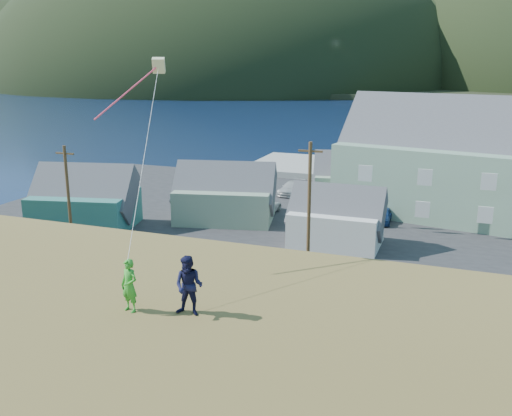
{
  "coord_description": "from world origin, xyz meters",
  "views": [
    {
      "loc": [
        8.01,
        -33.36,
        14.67
      ],
      "look_at": [
        0.31,
        -12.57,
        8.8
      ],
      "focal_mm": 40.0,
      "sensor_mm": 36.0,
      "label": 1
    }
  ],
  "objects": [
    {
      "name": "far_shore",
      "position": [
        0.0,
        330.0,
        1.0
      ],
      "size": [
        900.0,
        320.0,
        2.0
      ],
      "primitive_type": "cube",
      "color": "black",
      "rests_on": "ground"
    },
    {
      "name": "kite_rig",
      "position": [
        -3.01,
        -14.47,
        14.17
      ],
      "size": [
        1.55,
        3.04,
        8.02
      ],
      "color": "beige",
      "rests_on": "ground"
    },
    {
      "name": "waterfront_lot",
      "position": [
        0.0,
        17.0,
        0.06
      ],
      "size": [
        72.0,
        36.0,
        0.12
      ],
      "primitive_type": "cube",
      "color": "#28282B",
      "rests_on": "ground"
    },
    {
      "name": "shed_teal",
      "position": [
        -22.89,
        6.8,
        2.58
      ],
      "size": [
        9.87,
        7.87,
        6.92
      ],
      "rotation": [
        0.0,
        0.0,
        0.22
      ],
      "color": "#317272",
      "rests_on": "waterfront_lot"
    },
    {
      "name": "shed_white",
      "position": [
        -1.12,
        9.72,
        2.29
      ],
      "size": [
        7.48,
        5.01,
        5.94
      ],
      "rotation": [
        0.0,
        0.0,
        0.01
      ],
      "color": "silver",
      "rests_on": "waterfront_lot"
    },
    {
      "name": "shed_palegreen_near",
      "position": [
        -12.23,
        13.1,
        2.5
      ],
      "size": [
        10.12,
        7.49,
        6.62
      ],
      "rotation": [
        0.0,
        0.0,
        0.22
      ],
      "color": "gray",
      "rests_on": "waterfront_lot"
    },
    {
      "name": "utility_poles",
      "position": [
        -0.93,
        1.5,
        4.64
      ],
      "size": [
        36.58,
        0.24,
        9.44
      ],
      "color": "#47331E",
      "rests_on": "waterfront_lot"
    },
    {
      "name": "kite_flyer_navy",
      "position": [
        0.68,
        -19.31,
        8.12
      ],
      "size": [
        0.94,
        0.76,
        1.84
      ],
      "primitive_type": "imported",
      "rotation": [
        0.0,
        0.0,
        0.07
      ],
      "color": "#131436",
      "rests_on": "hillside"
    },
    {
      "name": "grass_strip",
      "position": [
        0.0,
        -2.0,
        0.05
      ],
      "size": [
        110.0,
        8.0,
        0.1
      ],
      "primitive_type": "cube",
      "color": "#4C3D19",
      "rests_on": "ground"
    },
    {
      "name": "shed_palegreen_far",
      "position": [
        -1.89,
        24.53,
        2.48
      ],
      "size": [
        10.45,
        7.16,
        6.45
      ],
      "rotation": [
        0.0,
        0.0,
        0.19
      ],
      "color": "gray",
      "rests_on": "waterfront_lot"
    },
    {
      "name": "kite_flyer_green",
      "position": [
        -1.12,
        -19.71,
        8.02
      ],
      "size": [
        0.68,
        0.53,
        1.65
      ],
      "primitive_type": "imported",
      "rotation": [
        0.0,
        0.0,
        -0.25
      ],
      "color": "green",
      "rests_on": "hillside"
    },
    {
      "name": "ground",
      "position": [
        0.0,
        0.0,
        0.0
      ],
      "size": [
        900.0,
        900.0,
        0.0
      ],
      "primitive_type": "plane",
      "color": "#0A1638",
      "rests_on": "ground"
    },
    {
      "name": "parked_cars",
      "position": [
        -7.17,
        21.53,
        0.83
      ],
      "size": [
        21.3,
        13.49,
        1.56
      ],
      "color": "black",
      "rests_on": "waterfront_lot"
    },
    {
      "name": "wharf",
      "position": [
        -6.0,
        40.0,
        0.45
      ],
      "size": [
        26.0,
        14.0,
        0.9
      ],
      "primitive_type": "cube",
      "color": "gray",
      "rests_on": "ground"
    }
  ]
}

